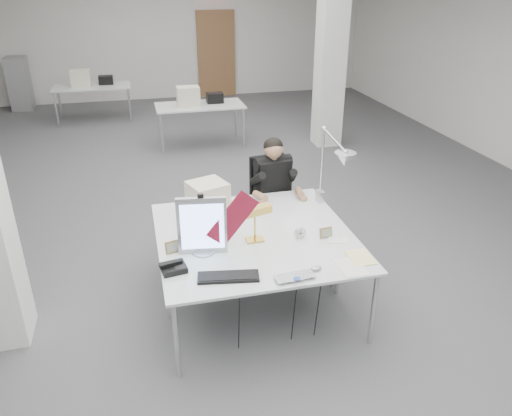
{
  "coord_description": "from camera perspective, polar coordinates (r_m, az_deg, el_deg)",
  "views": [
    {
      "loc": [
        -0.97,
        -6.02,
        2.99
      ],
      "look_at": [
        0.02,
        -2.0,
        1.01
      ],
      "focal_mm": 35.0,
      "sensor_mm": 36.0,
      "label": 1
    }
  ],
  "objects": [
    {
      "name": "mouse",
      "position": [
        4.15,
        6.87,
        -6.86
      ],
      "size": [
        0.1,
        0.08,
        0.04
      ],
      "primitive_type": "ellipsoid",
      "rotation": [
        0.0,
        0.0,
        -0.18
      ],
      "color": "#A3A3A7",
      "rests_on": "desk_main"
    },
    {
      "name": "bg_desk_a",
      "position": [
        9.37,
        -6.45,
        11.56
      ],
      "size": [
        1.6,
        0.8,
        0.02
      ],
      "primitive_type": "cube",
      "color": "silver",
      "rests_on": "room_shell"
    },
    {
      "name": "picture_frame_right",
      "position": [
        4.64,
        7.99,
        -2.78
      ],
      "size": [
        0.13,
        0.04,
        0.1
      ],
      "primitive_type": "cube",
      "rotation": [
        -0.21,
        0.0,
        0.1
      ],
      "color": "#A37846",
      "rests_on": "desk_main"
    },
    {
      "name": "room_shell",
      "position": [
        6.37,
        -4.64,
        13.78
      ],
      "size": [
        10.04,
        14.04,
        3.24
      ],
      "color": "#464649",
      "rests_on": "ground"
    },
    {
      "name": "architect_lamp",
      "position": [
        4.99,
        8.56,
        3.87
      ],
      "size": [
        0.44,
        0.67,
        0.82
      ],
      "primitive_type": null,
      "rotation": [
        0.0,
        0.0,
        0.39
      ],
      "color": "silver",
      "rests_on": "desk_second"
    },
    {
      "name": "seated_person",
      "position": [
        5.6,
        1.97,
        3.66
      ],
      "size": [
        0.55,
        0.65,
        0.88
      ],
      "primitive_type": null,
      "rotation": [
        0.0,
        0.0,
        0.15
      ],
      "color": "black",
      "rests_on": "office_chair"
    },
    {
      "name": "paper_stack_a",
      "position": [
        4.25,
        10.78,
        -6.62
      ],
      "size": [
        0.22,
        0.3,
        0.01
      ],
      "primitive_type": "cube",
      "rotation": [
        0.0,
        0.0,
        0.02
      ],
      "color": "silver",
      "rests_on": "desk_main"
    },
    {
      "name": "picture_frame_left",
      "position": [
        4.41,
        -9.48,
        -4.39
      ],
      "size": [
        0.14,
        0.07,
        0.11
      ],
      "primitive_type": "cube",
      "rotation": [
        -0.21,
        0.0,
        0.26
      ],
      "color": "olive",
      "rests_on": "desk_main"
    },
    {
      "name": "pennant",
      "position": [
        4.26,
        -2.67,
        -1.22
      ],
      "size": [
        0.47,
        0.04,
        0.51
      ],
      "primitive_type": "cube",
      "rotation": [
        0.0,
        -0.87,
        0.06
      ],
      "color": "maroon",
      "rests_on": "monitor"
    },
    {
      "name": "desk_phone",
      "position": [
        4.17,
        -9.4,
        -6.78
      ],
      "size": [
        0.23,
        0.21,
        0.05
      ],
      "primitive_type": "cube",
      "rotation": [
        0.0,
        0.0,
        0.16
      ],
      "color": "black",
      "rests_on": "desk_main"
    },
    {
      "name": "paper_stack_c",
      "position": [
        4.62,
        9.33,
        -3.63
      ],
      "size": [
        0.21,
        0.18,
        0.01
      ],
      "primitive_type": "cube",
      "rotation": [
        0.0,
        0.0,
        -0.39
      ],
      "color": "silver",
      "rests_on": "desk_main"
    },
    {
      "name": "paper_stack_b",
      "position": [
        4.39,
        11.88,
        -5.55
      ],
      "size": [
        0.2,
        0.27,
        0.01
      ],
      "primitive_type": "cube",
      "rotation": [
        0.0,
        0.0,
        0.02
      ],
      "color": "#FCE596",
      "rests_on": "desk_main"
    },
    {
      "name": "desk_second",
      "position": [
        5.05,
        -1.35,
        -0.82
      ],
      "size": [
        1.8,
        0.9,
        0.02
      ],
      "primitive_type": "cube",
      "color": "silver",
      "rests_on": "room_shell"
    },
    {
      "name": "bg_desk_b",
      "position": [
        11.47,
        -18.26,
        13.06
      ],
      "size": [
        1.6,
        0.8,
        0.02
      ],
      "primitive_type": "cube",
      "color": "silver",
      "rests_on": "room_shell"
    },
    {
      "name": "desk_clock",
      "position": [
        4.61,
        5.05,
        -2.82
      ],
      "size": [
        0.11,
        0.05,
        0.11
      ],
      "primitive_type": "cylinder",
      "rotation": [
        1.57,
        0.0,
        0.16
      ],
      "color": "#B5B4B9",
      "rests_on": "desk_main"
    },
    {
      "name": "desk_main",
      "position": [
        4.29,
        1.32,
        -6.02
      ],
      "size": [
        1.8,
        0.9,
        0.02
      ],
      "primitive_type": "cube",
      "color": "silver",
      "rests_on": "room_shell"
    },
    {
      "name": "monitor",
      "position": [
        4.28,
        -6.19,
        -2.02
      ],
      "size": [
        0.43,
        0.11,
        0.52
      ],
      "primitive_type": "cube",
      "rotation": [
        0.0,
        0.0,
        -0.15
      ],
      "color": "#A4A4A8",
      "rests_on": "desk_main"
    },
    {
      "name": "office_chair",
      "position": [
        5.81,
        1.78,
        0.13
      ],
      "size": [
        0.55,
        0.55,
        0.99
      ],
      "primitive_type": null,
      "rotation": [
        0.0,
        0.0,
        0.15
      ],
      "color": "black",
      "rests_on": "room_shell"
    },
    {
      "name": "keyboard",
      "position": [
        4.04,
        -3.18,
        -7.87
      ],
      "size": [
        0.51,
        0.24,
        0.02
      ],
      "primitive_type": "cube",
      "rotation": [
        0.0,
        0.0,
        -0.17
      ],
      "color": "black",
      "rests_on": "desk_main"
    },
    {
      "name": "bankers_lamp",
      "position": [
        4.48,
        -0.14,
        -1.73
      ],
      "size": [
        0.34,
        0.21,
        0.36
      ],
      "primitive_type": null,
      "rotation": [
        0.0,
        0.0,
        0.29
      ],
      "color": "gold",
      "rests_on": "desk_main"
    },
    {
      "name": "laptop",
      "position": [
        4.0,
        4.7,
        -8.24
      ],
      "size": [
        0.34,
        0.23,
        0.03
      ],
      "primitive_type": "imported",
      "rotation": [
        0.0,
        0.0,
        0.07
      ],
      "color": "#A7A7AC",
      "rests_on": "desk_main"
    },
    {
      "name": "beige_monitor",
      "position": [
        5.02,
        -5.53,
        1.14
      ],
      "size": [
        0.44,
        0.43,
        0.33
      ],
      "primitive_type": "cube",
      "rotation": [
        0.0,
        0.0,
        0.33
      ],
      "color": "beige",
      "rests_on": "desk_second"
    },
    {
      "name": "filing_cabinet",
      "position": [
        13.14,
        -25.42,
        12.73
      ],
      "size": [
        0.45,
        0.55,
        1.2
      ],
      "primitive_type": "cube",
      "color": "gray",
      "rests_on": "room_shell"
    }
  ]
}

